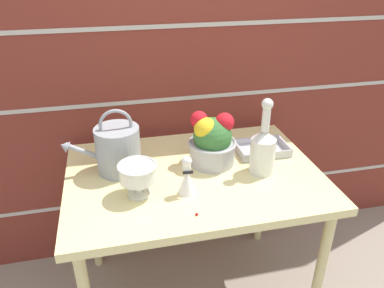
# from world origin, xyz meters

# --- Properties ---
(brick_wall) EXTENTS (3.60, 0.08, 2.20)m
(brick_wall) POSITION_xyz_m (0.00, 0.47, 1.10)
(brick_wall) COLOR maroon
(brick_wall) RESTS_ON ground_plane
(patio_table) EXTENTS (1.09, 0.76, 0.74)m
(patio_table) POSITION_xyz_m (0.00, 0.00, 0.66)
(patio_table) COLOR beige
(patio_table) RESTS_ON ground_plane
(watering_can) EXTENTS (0.33, 0.19, 0.29)m
(watering_can) POSITION_xyz_m (-0.31, 0.09, 0.85)
(watering_can) COLOR #93999E
(watering_can) RESTS_ON patio_table
(crystal_pedestal_bowl) EXTENTS (0.15, 0.15, 0.14)m
(crystal_pedestal_bowl) POSITION_xyz_m (-0.25, -0.11, 0.84)
(crystal_pedestal_bowl) COLOR silver
(crystal_pedestal_bowl) RESTS_ON patio_table
(flower_planter) EXTENTS (0.21, 0.21, 0.24)m
(flower_planter) POSITION_xyz_m (0.10, 0.07, 0.85)
(flower_planter) COLOR #ADADB2
(flower_planter) RESTS_ON patio_table
(glass_decanter) EXTENTS (0.11, 0.11, 0.34)m
(glass_decanter) POSITION_xyz_m (0.29, -0.06, 0.85)
(glass_decanter) COLOR silver
(glass_decanter) RESTS_ON patio_table
(figurine_vase) EXTENTS (0.07, 0.07, 0.17)m
(figurine_vase) POSITION_xyz_m (-0.06, -0.14, 0.81)
(figurine_vase) COLOR white
(figurine_vase) RESTS_ON patio_table
(wire_tray) EXTENTS (0.24, 0.17, 0.04)m
(wire_tray) POSITION_xyz_m (0.36, 0.11, 0.75)
(wire_tray) COLOR #B7B7BC
(wire_tray) RESTS_ON patio_table
(fallen_petal) EXTENTS (0.01, 0.01, 0.01)m
(fallen_petal) POSITION_xyz_m (-0.06, -0.29, 0.74)
(fallen_petal) COLOR red
(fallen_petal) RESTS_ON patio_table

